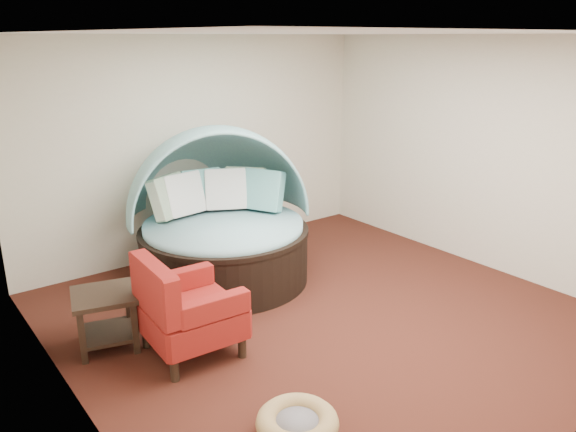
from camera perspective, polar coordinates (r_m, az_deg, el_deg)
floor at (r=5.95m, az=3.63°, el=-10.00°), size 5.00×5.00×0.00m
wall_back at (r=7.46m, az=-8.92°, el=6.98°), size 5.00×0.00×5.00m
wall_left at (r=4.30m, az=-22.11°, el=-2.19°), size 0.00×5.00×5.00m
wall_right at (r=7.30m, az=18.94°, el=6.00°), size 0.00×5.00×5.00m
ceiling at (r=5.27m, az=4.24°, el=18.05°), size 5.00×5.00×0.00m
canopy_daybed at (r=6.61m, az=-6.84°, el=0.67°), size 2.54×2.49×1.81m
pet_basket at (r=4.30m, az=0.95°, el=-20.49°), size 0.75×0.75×0.21m
red_armchair at (r=5.16m, az=-10.40°, el=-9.39°), size 0.86×0.86×0.96m
side_table at (r=5.50m, az=-18.04°, el=-9.26°), size 0.69×0.69×0.54m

